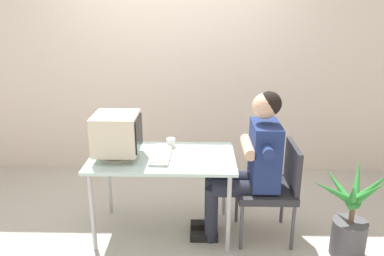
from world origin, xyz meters
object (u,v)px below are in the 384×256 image
object	(u,v)px
potted_plant	(350,219)
person_seated	(251,160)
office_chair	(273,184)
crt_monitor	(117,134)
desk	(163,163)
keyboard	(161,154)
desk_mug	(171,143)

from	to	relation	value
potted_plant	person_seated	bearing A→B (deg)	161.70
office_chair	crt_monitor	bearing A→B (deg)	179.23
potted_plant	desk	bearing A→B (deg)	168.58
desk	potted_plant	distance (m)	1.57
crt_monitor	keyboard	world-z (taller)	crt_monitor
office_chair	desk_mug	xyz separation A→B (m)	(-0.87, 0.27, 0.27)
person_seated	potted_plant	world-z (taller)	person_seated
keyboard	office_chair	size ratio (longest dim) A/B	0.54
desk	crt_monitor	size ratio (longest dim) A/B	3.26
crt_monitor	potted_plant	distance (m)	1.98
office_chair	potted_plant	world-z (taller)	office_chair
office_chair	desk	bearing A→B (deg)	176.93
desk	office_chair	size ratio (longest dim) A/B	1.44
desk_mug	office_chair	bearing A→B (deg)	-16.95
desk	keyboard	xyz separation A→B (m)	(-0.01, 0.00, 0.08)
potted_plant	desk_mug	xyz separation A→B (m)	(-1.45, 0.52, 0.44)
person_seated	potted_plant	bearing A→B (deg)	-18.30
potted_plant	office_chair	bearing A→B (deg)	156.19
keyboard	crt_monitor	bearing A→B (deg)	-174.71
keyboard	office_chair	distance (m)	0.97
crt_monitor	person_seated	world-z (taller)	person_seated
person_seated	crt_monitor	bearing A→B (deg)	179.10
keyboard	desk_mug	size ratio (longest dim) A/B	5.14
keyboard	potted_plant	size ratio (longest dim) A/B	0.59
crt_monitor	desk	bearing A→B (deg)	5.09
desk_mug	potted_plant	bearing A→B (deg)	-19.74
keyboard	potted_plant	xyz separation A→B (m)	(1.51, -0.30, -0.41)
desk	desk_mug	distance (m)	0.25
crt_monitor	potted_plant	bearing A→B (deg)	-8.26
desk	keyboard	size ratio (longest dim) A/B	2.65
keyboard	desk_mug	distance (m)	0.23
office_chair	keyboard	bearing A→B (deg)	176.94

